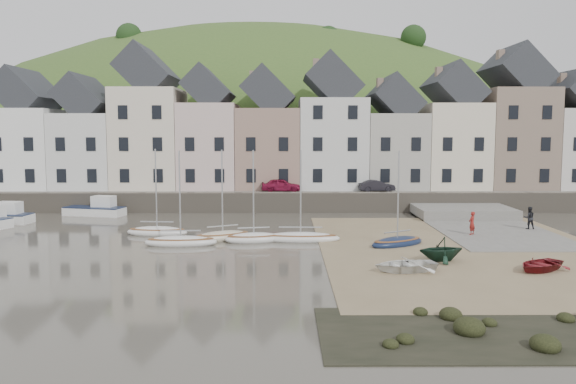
{
  "coord_description": "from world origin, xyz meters",
  "views": [
    {
      "loc": [
        -0.22,
        -35.68,
        7.38
      ],
      "look_at": [
        0.0,
        6.0,
        3.0
      ],
      "focal_mm": 36.54,
      "sensor_mm": 36.0,
      "label": 1
    }
  ],
  "objects_px": {
    "person_dark": "(529,218)",
    "car_right": "(377,186)",
    "person_red": "(472,223)",
    "rowboat_green": "(441,249)",
    "rowboat_red": "(540,264)",
    "sailboat_0": "(157,231)",
    "car_left": "(281,185)",
    "rowboat_white": "(405,265)"
  },
  "relations": [
    {
      "from": "rowboat_red",
      "to": "person_dark",
      "type": "xyz_separation_m",
      "value": [
        4.7,
        12.69,
        0.57
      ]
    },
    {
      "from": "rowboat_white",
      "to": "rowboat_green",
      "type": "height_order",
      "value": "rowboat_green"
    },
    {
      "from": "sailboat_0",
      "to": "rowboat_white",
      "type": "relative_size",
      "value": 1.88
    },
    {
      "from": "car_left",
      "to": "car_right",
      "type": "distance_m",
      "value": 9.07
    },
    {
      "from": "person_dark",
      "to": "car_right",
      "type": "xyz_separation_m",
      "value": [
        -9.38,
        12.39,
        1.21
      ]
    },
    {
      "from": "person_red",
      "to": "person_dark",
      "type": "relative_size",
      "value": 0.98
    },
    {
      "from": "rowboat_green",
      "to": "car_left",
      "type": "xyz_separation_m",
      "value": [
        -9.15,
        22.81,
        1.49
      ]
    },
    {
      "from": "car_left",
      "to": "person_dark",
      "type": "bearing_deg",
      "value": -124.45
    },
    {
      "from": "rowboat_white",
      "to": "car_right",
      "type": "distance_m",
      "value": 25.38
    },
    {
      "from": "rowboat_green",
      "to": "car_right",
      "type": "bearing_deg",
      "value": 167.44
    },
    {
      "from": "rowboat_red",
      "to": "car_right",
      "type": "relative_size",
      "value": 0.92
    },
    {
      "from": "rowboat_white",
      "to": "person_dark",
      "type": "relative_size",
      "value": 2.03
    },
    {
      "from": "person_dark",
      "to": "car_right",
      "type": "bearing_deg",
      "value": -49.09
    },
    {
      "from": "sailboat_0",
      "to": "rowboat_red",
      "type": "bearing_deg",
      "value": -26.06
    },
    {
      "from": "rowboat_white",
      "to": "person_red",
      "type": "bearing_deg",
      "value": 134.88
    },
    {
      "from": "person_dark",
      "to": "rowboat_white",
      "type": "bearing_deg",
      "value": 51.1
    },
    {
      "from": "sailboat_0",
      "to": "car_right",
      "type": "height_order",
      "value": "sailboat_0"
    },
    {
      "from": "rowboat_white",
      "to": "car_left",
      "type": "xyz_separation_m",
      "value": [
        -6.64,
        25.2,
        1.83
      ]
    },
    {
      "from": "rowboat_red",
      "to": "car_left",
      "type": "xyz_separation_m",
      "value": [
        -13.75,
        25.08,
        1.85
      ]
    },
    {
      "from": "rowboat_white",
      "to": "person_red",
      "type": "height_order",
      "value": "person_red"
    },
    {
      "from": "rowboat_green",
      "to": "car_right",
      "type": "height_order",
      "value": "car_right"
    },
    {
      "from": "sailboat_0",
      "to": "person_red",
      "type": "relative_size",
      "value": 3.89
    },
    {
      "from": "person_red",
      "to": "car_left",
      "type": "xyz_separation_m",
      "value": [
        -13.45,
        14.75,
        1.3
      ]
    },
    {
      "from": "car_right",
      "to": "rowboat_green",
      "type": "bearing_deg",
      "value": 173.02
    },
    {
      "from": "car_left",
      "to": "car_right",
      "type": "height_order",
      "value": "car_left"
    },
    {
      "from": "rowboat_red",
      "to": "person_dark",
      "type": "distance_m",
      "value": 13.55
    },
    {
      "from": "sailboat_0",
      "to": "person_red",
      "type": "height_order",
      "value": "sailboat_0"
    },
    {
      "from": "sailboat_0",
      "to": "rowboat_green",
      "type": "distance_m",
      "value": 19.89
    },
    {
      "from": "rowboat_white",
      "to": "car_left",
      "type": "bearing_deg",
      "value": -177.26
    },
    {
      "from": "person_red",
      "to": "sailboat_0",
      "type": "bearing_deg",
      "value": -45.18
    },
    {
      "from": "rowboat_white",
      "to": "sailboat_0",
      "type": "bearing_deg",
      "value": -137.89
    },
    {
      "from": "sailboat_0",
      "to": "car_right",
      "type": "bearing_deg",
      "value": 38.37
    },
    {
      "from": "person_dark",
      "to": "person_red",
      "type": "bearing_deg",
      "value": 29.01
    },
    {
      "from": "person_red",
      "to": "rowboat_red",
      "type": "bearing_deg",
      "value": 48.14
    },
    {
      "from": "person_red",
      "to": "person_dark",
      "type": "distance_m",
      "value": 5.52
    },
    {
      "from": "sailboat_0",
      "to": "rowboat_white",
      "type": "distance_m",
      "value": 18.96
    },
    {
      "from": "car_left",
      "to": "person_red",
      "type": "bearing_deg",
      "value": -138.19
    },
    {
      "from": "rowboat_white",
      "to": "car_right",
      "type": "relative_size",
      "value": 1.0
    },
    {
      "from": "car_left",
      "to": "sailboat_0",
      "type": "bearing_deg",
      "value": 147.66
    },
    {
      "from": "person_red",
      "to": "car_right",
      "type": "xyz_separation_m",
      "value": [
        -4.38,
        14.75,
        1.22
      ]
    },
    {
      "from": "sailboat_0",
      "to": "person_dark",
      "type": "distance_m",
      "value": 27.24
    },
    {
      "from": "sailboat_0",
      "to": "car_left",
      "type": "height_order",
      "value": "sailboat_0"
    }
  ]
}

